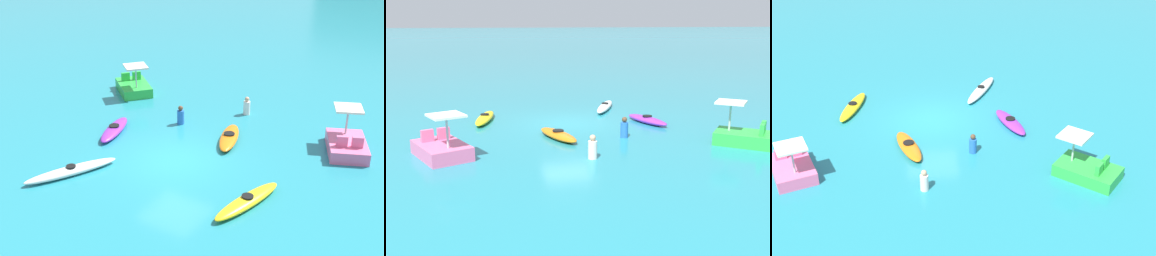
# 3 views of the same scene
# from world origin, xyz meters

# --- Properties ---
(ground_plane) EXTENTS (600.00, 600.00, 0.00)m
(ground_plane) POSITION_xyz_m (0.00, 0.00, 0.00)
(ground_plane) COLOR teal
(kayak_purple) EXTENTS (1.50, 2.77, 0.37)m
(kayak_purple) POSITION_xyz_m (-3.68, 0.79, 0.16)
(kayak_purple) COLOR purple
(kayak_purple) RESTS_ON ground_plane
(kayak_white) EXTENTS (2.10, 3.47, 0.37)m
(kayak_white) POSITION_xyz_m (-2.70, -2.95, 0.16)
(kayak_white) COLOR white
(kayak_white) RESTS_ON ground_plane
(kayak_orange) EXTENTS (1.55, 2.78, 0.37)m
(kayak_orange) POSITION_xyz_m (1.02, 2.68, 0.16)
(kayak_orange) COLOR orange
(kayak_orange) RESTS_ON ground_plane
(kayak_yellow) EXTENTS (1.35, 3.31, 0.37)m
(kayak_yellow) POSITION_xyz_m (3.85, -1.42, 0.16)
(kayak_yellow) COLOR yellow
(kayak_yellow) RESTS_ON ground_plane
(pedal_boat_pink) EXTENTS (2.31, 2.79, 1.68)m
(pedal_boat_pink) POSITION_xyz_m (5.56, 4.28, 0.34)
(pedal_boat_pink) COLOR pink
(pedal_boat_pink) RESTS_ON ground_plane
(pedal_boat_green) EXTENTS (2.80, 2.69, 1.68)m
(pedal_boat_green) POSITION_xyz_m (-6.03, 5.31, 0.34)
(pedal_boat_green) COLOR green
(pedal_boat_green) RESTS_ON ground_plane
(person_near_shore) EXTENTS (0.43, 0.43, 0.88)m
(person_near_shore) POSITION_xyz_m (-1.71, 3.13, 0.39)
(person_near_shore) COLOR blue
(person_near_shore) RESTS_ON ground_plane
(person_by_kayaks) EXTENTS (0.39, 0.39, 0.88)m
(person_by_kayaks) POSITION_xyz_m (0.37, 5.72, 0.39)
(person_by_kayaks) COLOR silver
(person_by_kayaks) RESTS_ON ground_plane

